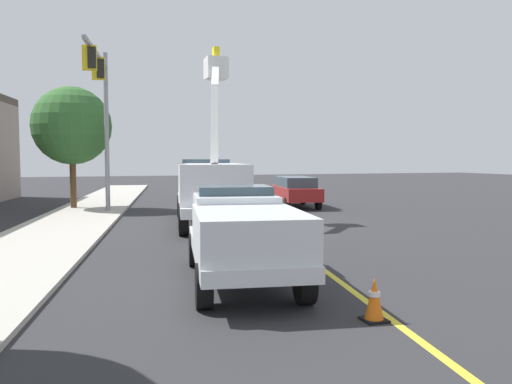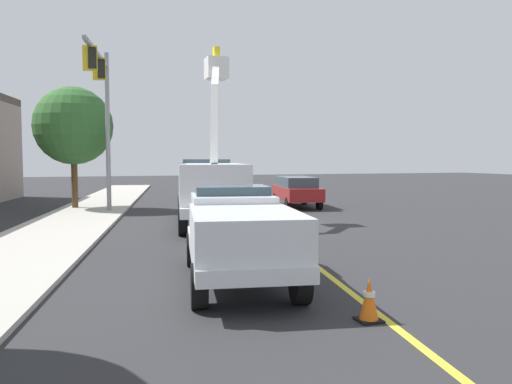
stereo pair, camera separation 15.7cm
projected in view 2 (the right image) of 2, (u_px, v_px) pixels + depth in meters
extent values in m
plane|color=#2D2D30|center=(263.00, 225.00, 20.76)|extent=(120.00, 120.00, 0.00)
cube|color=#B2ADA3|center=(63.00, 227.00, 19.54)|extent=(59.87, 12.48, 0.12)
cube|color=yellow|center=(263.00, 225.00, 20.76)|extent=(49.47, 7.59, 0.01)
cube|color=white|center=(210.00, 203.00, 20.73)|extent=(8.48, 3.69, 0.36)
cube|color=white|center=(206.00, 181.00, 23.27)|extent=(2.94, 2.71, 1.60)
cube|color=#384C56|center=(206.00, 166.00, 23.42)|extent=(2.10, 2.34, 0.64)
cube|color=white|center=(211.00, 187.00, 19.71)|extent=(5.56, 3.25, 1.80)
cube|color=white|center=(214.00, 124.00, 18.80)|extent=(1.67, 0.69, 3.00)
cube|color=white|center=(216.00, 76.00, 20.54)|extent=(2.50, 0.90, 1.54)
cube|color=white|center=(216.00, 68.00, 21.69)|extent=(0.90, 0.90, 0.90)
cube|color=yellow|center=(216.00, 54.00, 21.65)|extent=(0.36, 0.24, 0.60)
cylinder|color=black|center=(182.00, 206.00, 23.41)|extent=(1.08, 0.49, 1.04)
cylinder|color=black|center=(230.00, 205.00, 23.76)|extent=(1.08, 0.49, 1.04)
cylinder|color=black|center=(183.00, 217.00, 19.13)|extent=(1.08, 0.49, 1.04)
cylinder|color=black|center=(242.00, 216.00, 19.48)|extent=(1.08, 0.49, 1.04)
cylinder|color=black|center=(183.00, 221.00, 17.83)|extent=(1.08, 0.49, 1.04)
cylinder|color=black|center=(246.00, 220.00, 18.18)|extent=(1.08, 0.49, 1.04)
cube|color=silver|center=(238.00, 249.00, 11.14)|extent=(5.85, 2.91, 0.30)
cube|color=silver|center=(232.00, 217.00, 12.31)|extent=(2.28, 2.21, 1.10)
cube|color=#384C56|center=(231.00, 197.00, 12.48)|extent=(1.59, 1.94, 0.56)
cube|color=silver|center=(244.00, 238.00, 10.12)|extent=(3.63, 2.58, 1.10)
cylinder|color=black|center=(193.00, 250.00, 12.83)|extent=(0.88, 0.42, 0.84)
cylinder|color=black|center=(266.00, 248.00, 13.13)|extent=(0.88, 0.42, 0.84)
cylinder|color=black|center=(199.00, 286.00, 9.19)|extent=(0.88, 0.42, 0.84)
cylinder|color=black|center=(300.00, 282.00, 9.48)|extent=(0.88, 0.42, 0.84)
cube|color=maroon|center=(297.00, 193.00, 28.33)|extent=(5.03, 2.59, 0.70)
cube|color=#384C56|center=(296.00, 182.00, 28.44)|extent=(3.67, 2.17, 0.60)
cylinder|color=black|center=(319.00, 203.00, 26.89)|extent=(0.71, 0.34, 0.68)
cylinder|color=black|center=(288.00, 204.00, 26.62)|extent=(0.71, 0.34, 0.68)
cylinder|color=black|center=(304.00, 198.00, 30.10)|extent=(0.71, 0.34, 0.68)
cylinder|color=black|center=(276.00, 199.00, 29.84)|extent=(0.71, 0.34, 0.68)
cube|color=black|center=(369.00, 320.00, 8.50)|extent=(0.40, 0.40, 0.04)
cone|color=orange|center=(369.00, 298.00, 8.48)|extent=(0.32, 0.32, 0.71)
cylinder|color=white|center=(369.00, 294.00, 8.47)|extent=(0.20, 0.20, 0.08)
cube|color=black|center=(272.00, 243.00, 16.28)|extent=(0.40, 0.40, 0.04)
cone|color=orange|center=(272.00, 231.00, 16.26)|extent=(0.32, 0.32, 0.71)
cylinder|color=white|center=(272.00, 229.00, 16.25)|extent=(0.20, 0.20, 0.08)
cube|color=black|center=(246.00, 214.00, 24.83)|extent=(0.40, 0.40, 0.04)
cone|color=orange|center=(246.00, 205.00, 24.81)|extent=(0.32, 0.32, 0.77)
cylinder|color=white|center=(246.00, 204.00, 24.80)|extent=(0.20, 0.20, 0.08)
cylinder|color=gray|center=(108.00, 134.00, 25.18)|extent=(0.22, 0.22, 7.93)
cube|color=gray|center=(97.00, 54.00, 21.94)|extent=(6.09, 1.07, 0.16)
cube|color=gold|center=(99.00, 69.00, 22.58)|extent=(0.20, 0.57, 1.00)
cube|color=black|center=(102.00, 69.00, 22.60)|extent=(0.25, 0.35, 0.84)
cube|color=gold|center=(90.00, 58.00, 20.16)|extent=(0.20, 0.57, 1.00)
cube|color=black|center=(93.00, 58.00, 20.18)|extent=(0.25, 0.35, 0.84)
cylinder|color=brown|center=(75.00, 181.00, 26.79)|extent=(0.32, 0.32, 3.01)
sphere|color=#33662D|center=(73.00, 126.00, 26.60)|extent=(4.09, 4.09, 4.09)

